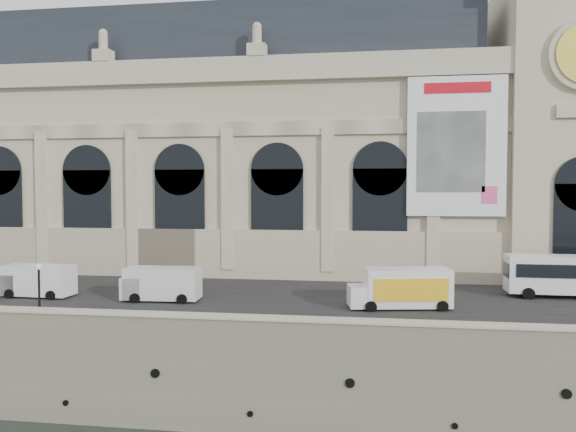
# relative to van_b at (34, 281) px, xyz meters

# --- Properties ---
(ground) EXTENTS (260.00, 260.00, 0.00)m
(ground) POSITION_rel_van_b_xyz_m (12.64, -10.21, -7.37)
(ground) COLOR black
(ground) RESTS_ON ground
(quay) EXTENTS (160.00, 70.00, 6.00)m
(quay) POSITION_rel_van_b_xyz_m (12.64, 24.79, -4.37)
(quay) COLOR gray
(quay) RESTS_ON ground
(street) EXTENTS (160.00, 24.00, 0.06)m
(street) POSITION_rel_van_b_xyz_m (12.64, 3.79, -1.34)
(street) COLOR #2D2D2D
(street) RESTS_ON quay
(parapet) EXTENTS (160.00, 1.40, 1.21)m
(parapet) POSITION_rel_van_b_xyz_m (12.64, -9.61, -0.76)
(parapet) COLOR gray
(parapet) RESTS_ON quay
(museum) EXTENTS (69.00, 18.70, 29.10)m
(museum) POSITION_rel_van_b_xyz_m (6.67, 20.65, 12.35)
(museum) COLOR beige
(museum) RESTS_ON quay
(clock_pavilion) EXTENTS (13.00, 14.72, 36.70)m
(clock_pavilion) POSITION_rel_van_b_xyz_m (46.64, 17.71, 16.05)
(clock_pavilion) COLOR beige
(clock_pavilion) RESTS_ON quay
(van_b) EXTENTS (6.11, 2.66, 2.69)m
(van_b) POSITION_rel_van_b_xyz_m (0.00, 0.00, 0.00)
(van_b) COLOR white
(van_b) RESTS_ON quay
(van_c) EXTENTS (6.26, 2.82, 2.73)m
(van_c) POSITION_rel_van_b_xyz_m (10.90, -0.14, 0.02)
(van_c) COLOR silver
(van_c) RESTS_ON quay
(box_truck) EXTENTS (7.88, 3.74, 3.06)m
(box_truck) POSITION_rel_van_b_xyz_m (30.12, -0.25, 0.16)
(box_truck) COLOR white
(box_truck) RESTS_ON quay
(lamp_right) EXTENTS (0.41, 0.41, 4.00)m
(lamp_right) POSITION_rel_van_b_xyz_m (5.78, -8.40, 0.62)
(lamp_right) COLOR black
(lamp_right) RESTS_ON quay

